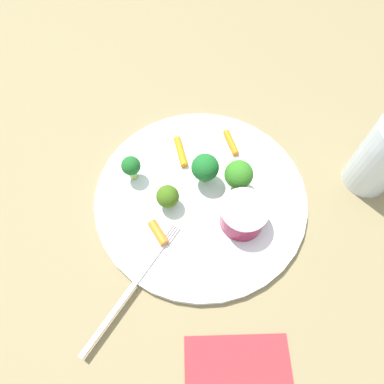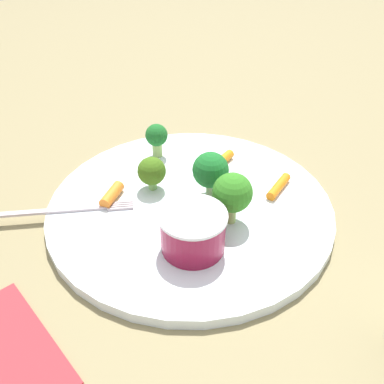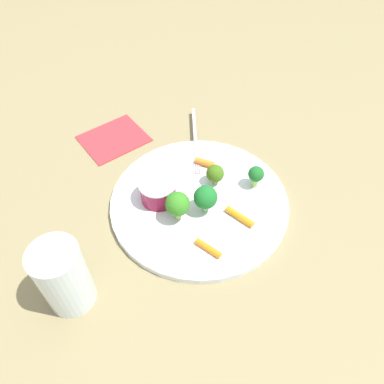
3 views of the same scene
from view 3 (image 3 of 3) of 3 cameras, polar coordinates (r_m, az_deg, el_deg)
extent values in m
plane|color=olive|center=(0.67, 1.10, -1.86)|extent=(2.40, 2.40, 0.00)
cylinder|color=white|center=(0.66, 1.11, -1.53)|extent=(0.31, 0.31, 0.01)
cylinder|color=maroon|center=(0.65, -5.17, 0.09)|extent=(0.06, 0.06, 0.04)
cylinder|color=silver|center=(0.63, -5.30, 1.32)|extent=(0.06, 0.06, 0.00)
cylinder|color=#98AE5C|center=(0.62, -2.14, -3.33)|extent=(0.01, 0.01, 0.02)
sphere|color=#327C20|center=(0.60, -2.21, -1.82)|extent=(0.04, 0.04, 0.04)
cylinder|color=#98C167|center=(0.68, 9.49, 1.55)|extent=(0.01, 0.01, 0.02)
sphere|color=#1B6124|center=(0.67, 9.71, 2.72)|extent=(0.03, 0.03, 0.03)
cylinder|color=#85B170|center=(0.63, 1.62, -2.36)|extent=(0.01, 0.01, 0.02)
sphere|color=#1A6826|center=(0.61, 1.66, -0.93)|extent=(0.04, 0.04, 0.04)
cylinder|color=#7FC264|center=(0.68, 3.45, 1.78)|extent=(0.01, 0.01, 0.01)
sphere|color=#3D6517|center=(0.67, 3.52, 2.83)|extent=(0.03, 0.03, 0.03)
cylinder|color=orange|center=(0.63, 7.27, -3.74)|extent=(0.03, 0.05, 0.01)
cylinder|color=orange|center=(0.59, 2.49, -8.51)|extent=(0.03, 0.05, 0.01)
cylinder|color=orange|center=(0.71, 1.96, 4.48)|extent=(0.04, 0.03, 0.01)
cube|color=#BEAFB5|center=(0.78, 0.46, 8.79)|extent=(0.06, 0.16, 0.00)
cube|color=#BEAFB5|center=(0.71, 1.22, 3.65)|extent=(0.01, 0.03, 0.00)
cube|color=#BEAFB5|center=(0.71, 0.94, 3.64)|extent=(0.01, 0.03, 0.00)
cube|color=#BEAFB5|center=(0.71, 0.67, 3.63)|extent=(0.01, 0.03, 0.00)
cube|color=#BEAFB5|center=(0.71, 0.39, 3.63)|extent=(0.01, 0.03, 0.00)
cylinder|color=silver|center=(0.55, -18.94, -12.13)|extent=(0.07, 0.07, 0.12)
cube|color=#B52D33|center=(0.80, -11.80, 7.99)|extent=(0.15, 0.14, 0.00)
camera|label=1|loc=(0.63, -13.50, 40.97)|focal=30.83mm
camera|label=2|loc=(0.61, -36.39, 18.34)|focal=38.28mm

